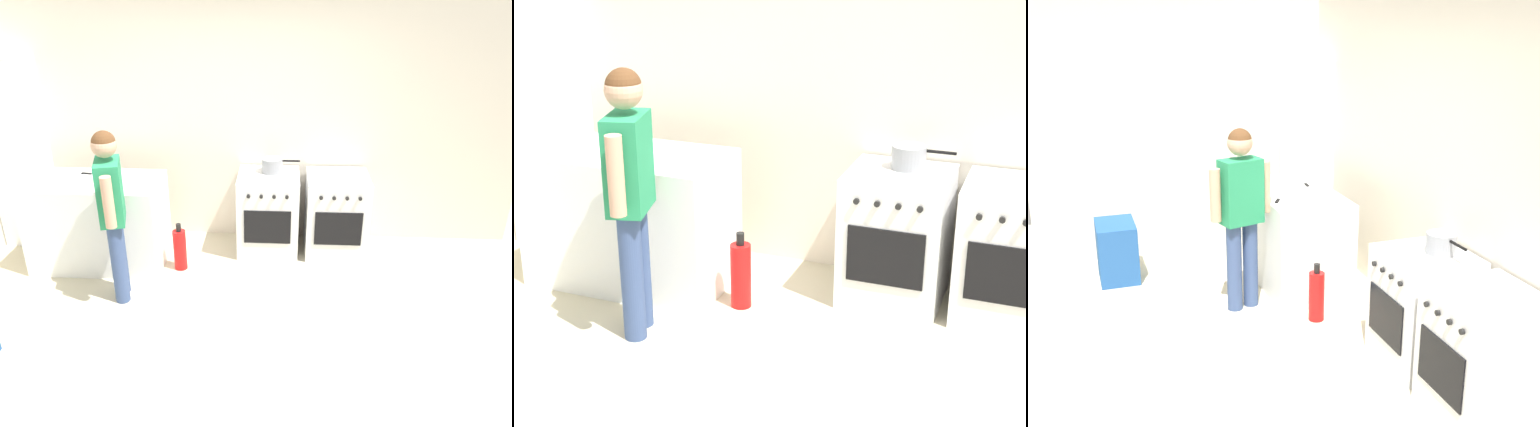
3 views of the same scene
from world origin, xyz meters
The scene contains 14 objects.
ground_plane centered at (0.00, 0.00, 0.00)m, with size 8.00×8.00×0.00m, color beige.
back_wall centered at (0.00, 1.95, 1.30)m, with size 6.00×0.10×2.60m, color silver.
side_wall_left centered at (-2.60, 0.40, 1.30)m, with size 0.10×3.10×2.60m, color silver.
counter_unit centered at (-1.35, 1.20, 0.45)m, with size 1.30×0.70×0.90m, color white.
oven_left centered at (0.35, 1.58, 0.43)m, with size 0.63×0.62×0.85m.
oven_right centered at (1.06, 1.58, 0.43)m, with size 0.63×0.62×0.85m.
pot centered at (0.38, 1.67, 0.92)m, with size 0.40×0.22×0.15m.
knife_paring centered at (-1.44, 1.37, 0.91)m, with size 0.21×0.05×0.01m.
knife_utility centered at (-1.11, 0.97, 0.90)m, with size 0.23×0.15×0.01m.
person centered at (-0.96, 0.59, 0.93)m, with size 0.28×0.55×1.57m.
fire_extinguisher centered at (-0.52, 1.10, 0.22)m, with size 0.13×0.13×0.50m.
recycling_crate_lower centered at (-1.98, -0.38, 0.14)m, with size 0.52×0.36×0.28m, color #235193.
recycling_crate_upper centered at (-1.98, -0.38, 0.42)m, with size 0.52×0.36×0.28m, color #235193.
larder_cabinet centered at (-2.30, 1.68, 1.00)m, with size 0.48×0.44×2.00m, color white.
Camera 3 is at (4.00, -0.75, 2.46)m, focal length 45.00 mm.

